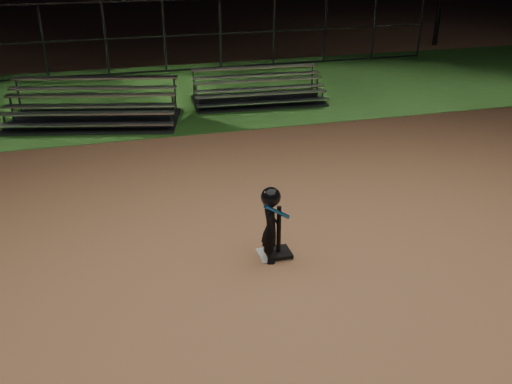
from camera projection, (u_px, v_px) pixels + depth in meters
name	position (u px, v px, depth m)	size (l,w,h in m)	color
ground	(273.00, 255.00, 9.01)	(80.00, 80.00, 0.00)	#A8714C
grass_strip	(179.00, 93.00, 17.75)	(60.00, 8.00, 0.01)	#22511A
home_plate	(273.00, 254.00, 9.01)	(0.45, 0.45, 0.02)	beige
batting_tee	(278.00, 246.00, 8.92)	(0.38, 0.38, 0.84)	black
child_batter	(271.00, 223.00, 8.60)	(0.49, 0.51, 1.24)	black
bleacher_left	(93.00, 115.00, 14.99)	(4.75, 3.09, 1.07)	#A7A7AB
bleacher_right	(258.00, 96.00, 16.78)	(3.90, 2.08, 0.93)	silver
backstop_fence	(164.00, 36.00, 19.84)	(20.08, 0.08, 2.50)	#38383D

